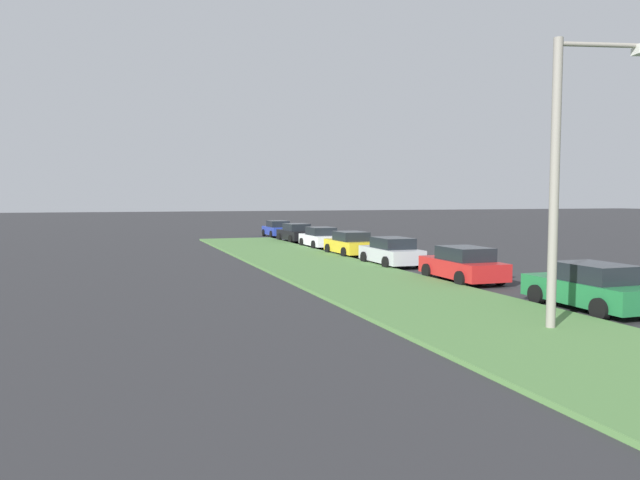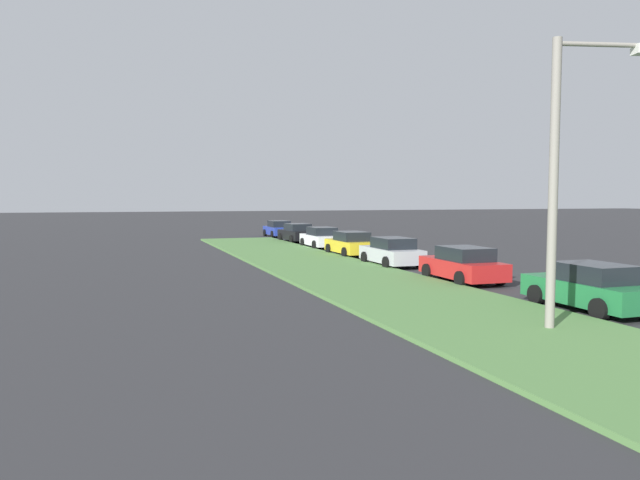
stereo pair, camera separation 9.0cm
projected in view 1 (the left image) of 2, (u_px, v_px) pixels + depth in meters
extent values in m
cube|color=#517F42|center=(398.00, 292.00, 21.38)|extent=(60.00, 6.00, 0.12)
cube|color=#1E6B38|center=(589.00, 292.00, 18.25)|extent=(4.32, 1.86, 0.70)
cube|color=black|center=(595.00, 272.00, 18.01)|extent=(2.22, 1.63, 0.55)
cylinder|color=black|center=(536.00, 294.00, 19.25)|extent=(0.64, 0.23, 0.64)
cylinder|color=black|center=(580.00, 292.00, 19.83)|extent=(0.64, 0.23, 0.64)
cylinder|color=black|center=(600.00, 309.00, 16.70)|extent=(0.64, 0.23, 0.64)
cube|color=red|center=(462.00, 268.00, 24.43)|extent=(4.35, 1.91, 0.70)
cube|color=black|center=(465.00, 254.00, 24.20)|extent=(2.24, 1.66, 0.55)
cylinder|color=black|center=(427.00, 271.00, 25.46)|extent=(0.65, 0.24, 0.64)
cylinder|color=black|center=(463.00, 269.00, 26.01)|extent=(0.65, 0.24, 0.64)
cylinder|color=black|center=(460.00, 279.00, 22.89)|extent=(0.65, 0.24, 0.64)
cylinder|color=black|center=(500.00, 277.00, 23.45)|extent=(0.65, 0.24, 0.64)
cube|color=#B2B5BA|center=(391.00, 255.00, 30.21)|extent=(4.32, 1.85, 0.70)
cube|color=black|center=(393.00, 243.00, 29.98)|extent=(2.22, 1.62, 0.55)
cylinder|color=black|center=(364.00, 258.00, 31.21)|extent=(0.64, 0.23, 0.64)
cylinder|color=black|center=(395.00, 257.00, 31.79)|extent=(0.64, 0.23, 0.64)
cylinder|color=black|center=(386.00, 263.00, 28.66)|extent=(0.64, 0.23, 0.64)
cylinder|color=black|center=(419.00, 262.00, 29.24)|extent=(0.64, 0.23, 0.64)
cube|color=gold|center=(350.00, 246.00, 35.61)|extent=(4.31, 1.82, 0.70)
cube|color=black|center=(351.00, 236.00, 35.37)|extent=(2.21, 1.61, 0.55)
cylinder|color=black|center=(328.00, 249.00, 36.59)|extent=(0.64, 0.22, 0.64)
cylinder|color=black|center=(355.00, 248.00, 37.19)|extent=(0.64, 0.22, 0.64)
cylinder|color=black|center=(344.00, 253.00, 34.05)|extent=(0.64, 0.22, 0.64)
cylinder|color=black|center=(373.00, 252.00, 34.66)|extent=(0.64, 0.22, 0.64)
cube|color=silver|center=(320.00, 240.00, 41.05)|extent=(4.32, 1.84, 0.70)
cube|color=black|center=(321.00, 231.00, 40.82)|extent=(2.21, 1.62, 0.55)
cylinder|color=black|center=(302.00, 242.00, 42.05)|extent=(0.64, 0.23, 0.64)
cylinder|color=black|center=(326.00, 242.00, 42.63)|extent=(0.64, 0.23, 0.64)
cylinder|color=black|center=(314.00, 245.00, 39.50)|extent=(0.64, 0.23, 0.64)
cylinder|color=black|center=(339.00, 245.00, 40.09)|extent=(0.64, 0.23, 0.64)
cube|color=black|center=(296.00, 235.00, 46.73)|extent=(4.39, 2.03, 0.70)
cube|color=black|center=(297.00, 227.00, 46.50)|extent=(2.28, 1.72, 0.55)
cylinder|color=black|center=(280.00, 237.00, 47.64)|extent=(0.65, 0.25, 0.64)
cylinder|color=black|center=(300.00, 237.00, 48.33)|extent=(0.65, 0.25, 0.64)
cylinder|color=black|center=(291.00, 239.00, 45.16)|extent=(0.65, 0.25, 0.64)
cylinder|color=black|center=(312.00, 239.00, 45.84)|extent=(0.65, 0.25, 0.64)
cube|color=#23389E|center=(277.00, 231.00, 52.85)|extent=(4.31, 1.82, 0.70)
cube|color=black|center=(278.00, 224.00, 52.62)|extent=(2.21, 1.61, 0.55)
cylinder|color=black|center=(264.00, 233.00, 53.83)|extent=(0.64, 0.22, 0.64)
cylinder|color=black|center=(283.00, 232.00, 54.44)|extent=(0.64, 0.22, 0.64)
cylinder|color=black|center=(271.00, 234.00, 51.30)|extent=(0.64, 0.22, 0.64)
cylinder|color=black|center=(291.00, 234.00, 51.90)|extent=(0.64, 0.22, 0.64)
cylinder|color=gray|center=(554.00, 187.00, 15.01)|extent=(0.24, 0.24, 7.50)
cylinder|color=gray|center=(604.00, 45.00, 14.87)|extent=(0.69, 2.36, 0.12)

